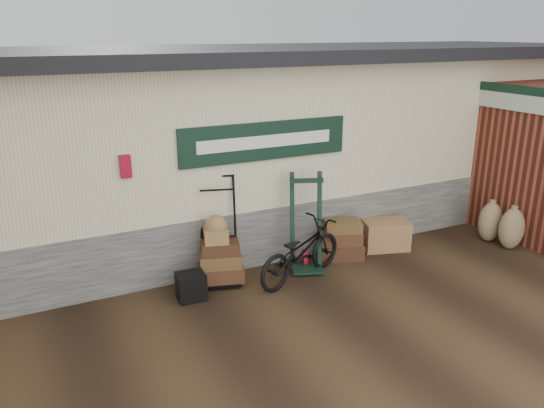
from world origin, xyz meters
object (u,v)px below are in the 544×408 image
Objects in this scene: green_barrow at (306,223)px; porter_trolley at (219,229)px; suitcase_stack at (340,239)px; bicycle at (301,249)px; black_trunk at (191,286)px; wicker_hamper at (385,234)px.

porter_trolley is at bearing -169.63° from green_barrow.
bicycle is at bearing -157.20° from suitcase_stack.
porter_trolley reaches higher than black_trunk.
wicker_hamper is 3.45m from black_trunk.
black_trunk is at bearing -127.99° from porter_trolley.
green_barrow is at bearing -170.32° from suitcase_stack.
porter_trolley is 2.18× the size of suitcase_stack.
black_trunk is (-3.44, -0.26, -0.06)m from wicker_hamper.
black_trunk is (-2.57, -0.28, -0.13)m from suitcase_stack.
porter_trolley is 1.21m from bicycle.
black_trunk is at bearing -153.96° from green_barrow.
suitcase_stack is at bearing 30.82° from green_barrow.
porter_trolley is 2.09× the size of wicker_hamper.
green_barrow is at bearing -61.20° from bicycle.
green_barrow reaches higher than black_trunk.
wicker_hamper is (1.57, 0.10, -0.50)m from green_barrow.
black_trunk is at bearing 66.25° from bicycle.
black_trunk is 1.65m from bicycle.
green_barrow is 1.65m from wicker_hamper.
suitcase_stack is (1.99, -0.13, -0.46)m from porter_trolley.
wicker_hamper is (0.87, -0.02, -0.07)m from suitcase_stack.
green_barrow is at bearing -176.26° from wicker_hamper.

